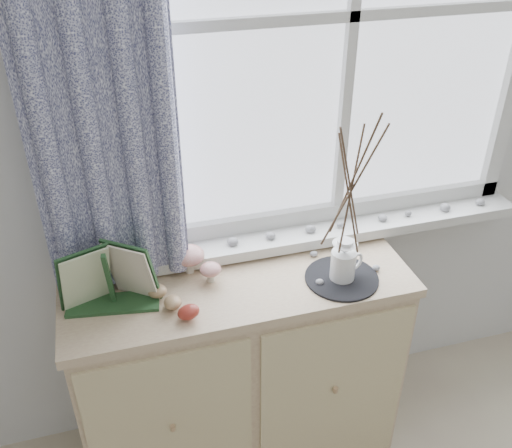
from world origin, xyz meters
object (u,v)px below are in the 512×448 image
object	(u,v)px
botanical_book	(109,282)
sideboard	(240,369)
twig_pitcher	(351,184)
toadstool_cluster	(194,260)

from	to	relation	value
botanical_book	sideboard	bearing A→B (deg)	14.43
sideboard	twig_pitcher	size ratio (longest dim) A/B	1.86
botanical_book	twig_pitcher	bearing A→B (deg)	5.40
toadstool_cluster	twig_pitcher	distance (m)	0.59
botanical_book	toadstool_cluster	distance (m)	0.32
botanical_book	toadstool_cluster	bearing A→B (deg)	31.75
toadstool_cluster	botanical_book	bearing A→B (deg)	-157.20
botanical_book	twig_pitcher	distance (m)	0.81
sideboard	toadstool_cluster	xyz separation A→B (m)	(-0.13, 0.08, 0.49)
toadstool_cluster	twig_pitcher	size ratio (longest dim) A/B	0.25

